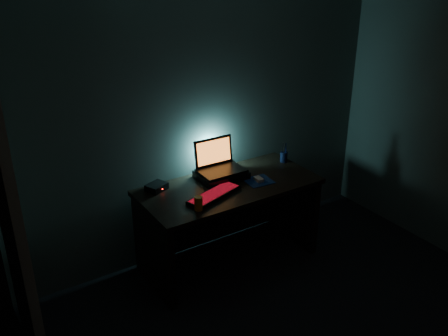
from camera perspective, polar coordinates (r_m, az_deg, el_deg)
name	(u,v)px	position (r m, az deg, el deg)	size (l,w,h in m)	color
room	(395,214)	(2.83, 18.93, -5.01)	(3.50, 4.00, 2.50)	black
desk	(226,209)	(4.28, 0.19, -4.76)	(1.50, 0.70, 0.75)	black
curtain	(7,206)	(3.24, -23.54, -4.00)	(0.06, 0.65, 2.30)	beige
riser	(221,175)	(4.23, -0.32, -0.76)	(0.40, 0.30, 0.06)	black
laptop	(218,163)	(4.23, -0.68, 0.59)	(0.39, 0.29, 0.26)	black
keyboard	(214,195)	(3.93, -1.15, -3.08)	(0.51, 0.29, 0.03)	black
mousepad	(259,181)	(4.19, 3.98, -1.48)	(0.22, 0.20, 0.00)	navy
mouse	(259,179)	(4.19, 3.98, -1.29)	(0.05, 0.09, 0.03)	gray
pen_cup	(284,157)	(4.57, 6.86, 1.26)	(0.07, 0.07, 0.09)	black
juice_glass	(198,203)	(3.73, -2.94, -4.06)	(0.06, 0.06, 0.11)	orange
router	(157,187)	(4.06, -7.71, -2.16)	(0.19, 0.18, 0.05)	black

